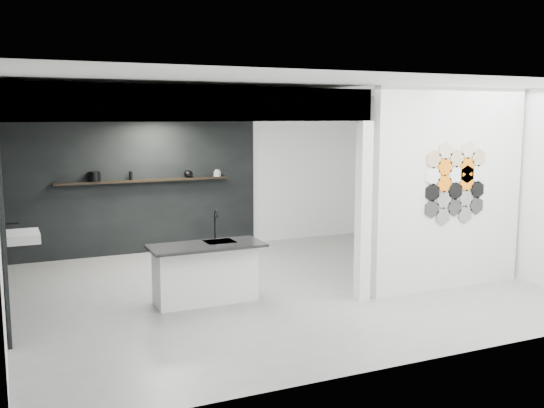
{
  "coord_description": "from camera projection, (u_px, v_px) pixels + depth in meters",
  "views": [
    {
      "loc": [
        -3.44,
        -7.61,
        2.41
      ],
      "look_at": [
        0.1,
        0.3,
        1.15
      ],
      "focal_mm": 40.0,
      "sensor_mm": 36.0,
      "label": 1
    }
  ],
  "objects": [
    {
      "name": "kitchen_island",
      "position": [
        205.0,
        272.0,
        7.87
      ],
      "size": [
        1.48,
        0.65,
        1.19
      ],
      "rotation": [
        0.0,
        0.0,
        0.0
      ],
      "color": "silver",
      "rests_on": "floor"
    },
    {
      "name": "stockpot",
      "position": [
        94.0,
        177.0,
        10.18
      ],
      "size": [
        0.26,
        0.26,
        0.17
      ],
      "primitive_type": "cylinder",
      "rotation": [
        0.0,
        0.0,
        -0.35
      ],
      "color": "black",
      "rests_on": "display_shelf"
    },
    {
      "name": "glass_bowl",
      "position": [
        217.0,
        174.0,
        11.07
      ],
      "size": [
        0.13,
        0.13,
        0.09
      ],
      "primitive_type": "cylinder",
      "rotation": [
        0.0,
        0.0,
        0.01
      ],
      "color": "gray",
      "rests_on": "display_shelf"
    },
    {
      "name": "hex_tile_cluster",
      "position": [
        456.0,
        182.0,
        8.33
      ],
      "size": [
        1.04,
        0.02,
        1.16
      ],
      "color": "#2D2D2D",
      "rests_on": "partition_panel"
    },
    {
      "name": "floor",
      "position": [
        274.0,
        287.0,
        8.61
      ],
      "size": [
        7.0,
        6.0,
        0.01
      ],
      "primitive_type": "cube",
      "color": "slate"
    },
    {
      "name": "bottle_dark",
      "position": [
        131.0,
        176.0,
        10.43
      ],
      "size": [
        0.07,
        0.07,
        0.15
      ],
      "primitive_type": "cylinder",
      "rotation": [
        0.0,
        0.0,
        0.38
      ],
      "color": "black",
      "rests_on": "display_shelf"
    },
    {
      "name": "fascia_beam",
      "position": [
        204.0,
        104.0,
        6.89
      ],
      "size": [
        4.4,
        0.16,
        0.4
      ],
      "primitive_type": "cube",
      "color": "silver",
      "rests_on": "corner_column"
    },
    {
      "name": "kettle",
      "position": [
        188.0,
        174.0,
        10.84
      ],
      "size": [
        0.18,
        0.18,
        0.13
      ],
      "primitive_type": "ellipsoid",
      "rotation": [
        0.0,
        0.0,
        -0.2
      ],
      "color": "black",
      "rests_on": "display_shelf"
    },
    {
      "name": "utensil_cup",
      "position": [
        90.0,
        179.0,
        10.15
      ],
      "size": [
        0.08,
        0.08,
        0.1
      ],
      "primitive_type": "cylinder",
      "rotation": [
        0.0,
        0.0,
        -0.02
      ],
      "color": "black",
      "rests_on": "display_shelf"
    },
    {
      "name": "display_shelf",
      "position": [
        144.0,
        181.0,
        10.53
      ],
      "size": [
        3.0,
        0.15,
        0.04
      ],
      "primitive_type": "cube",
      "color": "black",
      "rests_on": "bay_clad_back"
    },
    {
      "name": "glass_vase",
      "position": [
        217.0,
        173.0,
        11.06
      ],
      "size": [
        0.11,
        0.11,
        0.13
      ],
      "primitive_type": "cylinder",
      "rotation": [
        0.0,
        0.0,
        0.21
      ],
      "color": "gray",
      "rests_on": "display_shelf"
    },
    {
      "name": "bulkhead",
      "position": [
        162.0,
        106.0,
        8.62
      ],
      "size": [
        4.4,
        4.0,
        0.4
      ],
      "primitive_type": "cube",
      "color": "silver",
      "rests_on": "corner_column"
    },
    {
      "name": "wall_basin",
      "position": [
        23.0,
        237.0,
        7.9
      ],
      "size": [
        0.4,
        0.6,
        0.12
      ],
      "primitive_type": "cube",
      "color": "silver",
      "rests_on": "bay_clad_left"
    },
    {
      "name": "bay_clad_left",
      "position": [
        2.0,
        211.0,
        7.94
      ],
      "size": [
        0.04,
        4.0,
        2.35
      ],
      "primitive_type": "cube",
      "color": "black",
      "rests_on": "floor"
    },
    {
      "name": "partition_panel",
      "position": [
        450.0,
        189.0,
        8.41
      ],
      "size": [
        2.45,
        0.15,
        2.8
      ],
      "primitive_type": "cube",
      "color": "silver",
      "rests_on": "floor"
    },
    {
      "name": "bay_clad_back",
      "position": [
        137.0,
        187.0,
        10.6
      ],
      "size": [
        4.4,
        0.04,
        2.35
      ],
      "primitive_type": "cube",
      "color": "black",
      "rests_on": "floor"
    },
    {
      "name": "corner_column",
      "position": [
        363.0,
        212.0,
        7.87
      ],
      "size": [
        0.16,
        0.16,
        2.35
      ],
      "primitive_type": "cube",
      "color": "silver",
      "rests_on": "floor"
    }
  ]
}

